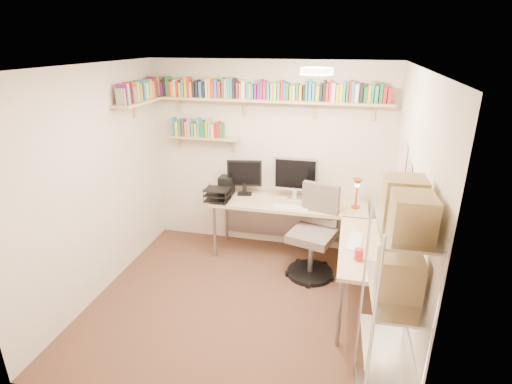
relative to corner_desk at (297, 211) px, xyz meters
The scene contains 6 objects.
ground 1.30m from the corner_desk, 118.01° to the right, with size 3.20×3.20×0.00m, color #4E2D21.
room_shell 1.31m from the corner_desk, 117.82° to the right, with size 3.24×3.04×2.52m.
wall_shelves 1.60m from the corner_desk, 158.03° to the left, with size 3.12×1.09×0.80m.
corner_desk is the anchor object (origin of this frame).
office_chair 0.38m from the corner_desk, 27.61° to the right, with size 0.62×0.63×1.13m.
wire_rack 2.33m from the corner_desk, 65.60° to the right, with size 0.39×0.76×1.89m.
Camera 1 is at (1.02, -3.54, 2.73)m, focal length 28.00 mm.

